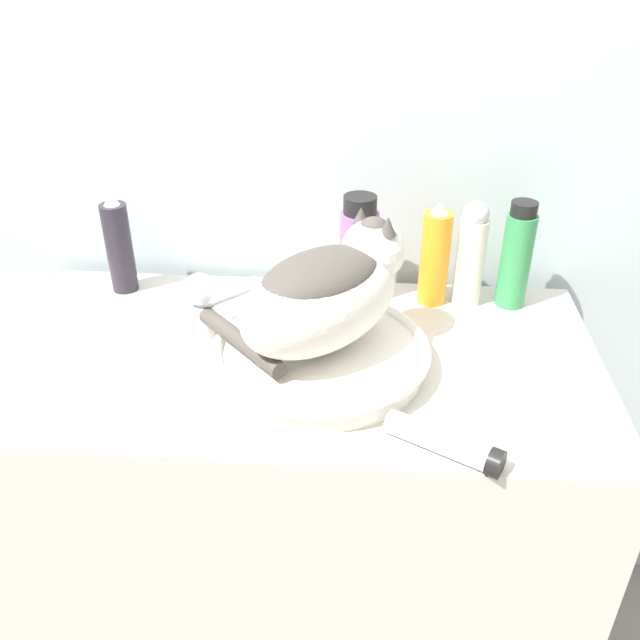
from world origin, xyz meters
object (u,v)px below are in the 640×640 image
mouthwash_bottle (359,251)px  spray_bottle_trigger (435,257)px  hairspray_can_black (119,246)px  shampoo_bottle_tall (516,257)px  lotion_bottle_white (471,254)px  faucet (206,302)px  cream_tube (445,443)px  cat (326,290)px

mouthwash_bottle → spray_bottle_trigger: bearing=0.0°
hairspray_can_black → shampoo_bottle_tall: shampoo_bottle_tall is taller
spray_bottle_trigger → lotion_bottle_white: lotion_bottle_white is taller
faucet → cream_tube: 0.47m
spray_bottle_trigger → lotion_bottle_white: size_ratio=0.98×
mouthwash_bottle → lotion_bottle_white: bearing=0.0°
spray_bottle_trigger → mouthwash_bottle: mouthwash_bottle is taller
spray_bottle_trigger → shampoo_bottle_tall: bearing=0.0°
faucet → mouthwash_bottle: (0.25, 0.18, 0.02)m
shampoo_bottle_tall → cream_tube: bearing=-109.9°
faucet → hairspray_can_black: 0.27m
lotion_bottle_white → spray_bottle_trigger: bearing=-180.0°
cat → hairspray_can_black: (-0.42, 0.23, -0.05)m
spray_bottle_trigger → lotion_bottle_white: 0.07m
faucet → cat: bearing=3.3°
faucet → shampoo_bottle_tall: shampoo_bottle_tall is taller
cat → spray_bottle_trigger: cat is taller
cat → hairspray_can_black: cat is taller
spray_bottle_trigger → mouthwash_bottle: (-0.14, 0.00, 0.01)m
shampoo_bottle_tall → cat: bearing=-145.9°
lotion_bottle_white → cream_tube: size_ratio=1.23×
faucet → mouthwash_bottle: bearing=52.0°
cat → cream_tube: size_ratio=2.21×
cat → spray_bottle_trigger: size_ratio=1.83×
cat → mouthwash_bottle: size_ratio=1.77×
cat → shampoo_bottle_tall: 0.41m
hairspray_can_black → shampoo_bottle_tall: size_ratio=0.97×
mouthwash_bottle → cream_tube: 0.46m
cat → shampoo_bottle_tall: cat is taller
cat → lotion_bottle_white: size_ratio=1.80×
hairspray_can_black → lotion_bottle_white: 0.67m
faucet → hairspray_can_black: size_ratio=0.73×
hairspray_can_black → spray_bottle_trigger: bearing=0.0°
mouthwash_bottle → shampoo_bottle_tall: 0.29m
hairspray_can_black → mouthwash_bottle: (0.46, 0.00, 0.01)m
shampoo_bottle_tall → mouthwash_bottle: bearing=-180.0°
faucet → shampoo_bottle_tall: bearing=34.9°
hairspray_can_black → mouthwash_bottle: mouthwash_bottle is taller
cat → spray_bottle_trigger: bearing=2.1°
mouthwash_bottle → faucet: bearing=-144.9°
shampoo_bottle_tall → cream_tube: shampoo_bottle_tall is taller
cream_tube → hairspray_can_black: bearing=144.1°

